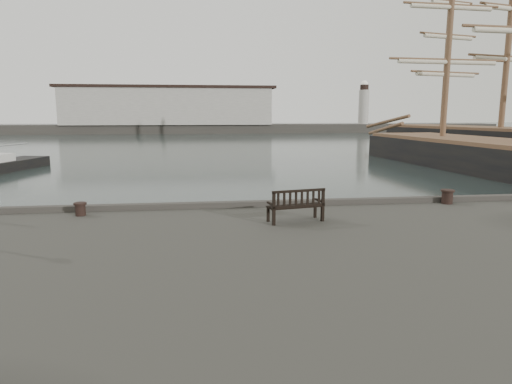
# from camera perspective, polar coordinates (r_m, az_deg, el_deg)

# --- Properties ---
(ground) EXTENTS (400.00, 400.00, 0.00)m
(ground) POSITION_cam_1_polar(r_m,az_deg,el_deg) (15.38, -0.18, -7.41)
(ground) COLOR black
(ground) RESTS_ON ground
(breakwater) EXTENTS (140.00, 9.50, 12.20)m
(breakwater) POSITION_cam_1_polar(r_m,az_deg,el_deg) (106.61, -9.00, 9.57)
(breakwater) COLOR #383530
(breakwater) RESTS_ON ground
(bench) EXTENTS (1.65, 0.85, 0.91)m
(bench) POSITION_cam_1_polar(r_m,az_deg,el_deg) (12.79, 4.98, -2.44)
(bench) COLOR black
(bench) RESTS_ON quay
(bollard_left) EXTENTS (0.41, 0.41, 0.39)m
(bollard_left) POSITION_cam_1_polar(r_m,az_deg,el_deg) (14.48, -21.10, -2.00)
(bollard_left) COLOR black
(bollard_left) RESTS_ON quay
(bollard_right) EXTENTS (0.58, 0.58, 0.47)m
(bollard_right) POSITION_cam_1_polar(r_m,az_deg,el_deg) (16.58, 22.80, -0.54)
(bollard_right) COLOR black
(bollard_right) RESTS_ON quay
(yacht_d) EXTENTS (4.89, 9.85, 11.97)m
(yacht_d) POSITION_cam_1_polar(r_m,az_deg,el_deg) (41.51, -29.25, 2.59)
(yacht_d) COLOR black
(yacht_d) RESTS_ON ground
(tall_ship_far) EXTENTS (14.02, 32.22, 27.01)m
(tall_ship_far) POSITION_cam_1_polar(r_m,az_deg,el_deg) (57.94, 28.09, 5.04)
(tall_ship_far) COLOR black
(tall_ship_far) RESTS_ON ground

